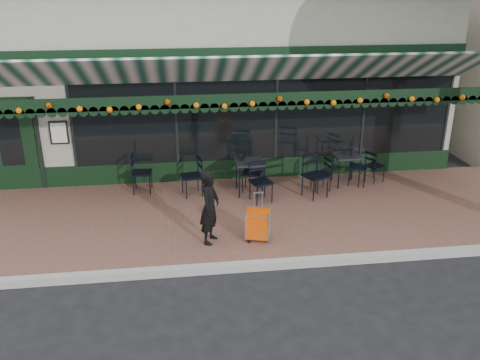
{
  "coord_description": "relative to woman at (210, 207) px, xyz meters",
  "views": [
    {
      "loc": [
        -1.01,
        -7.77,
        4.82
      ],
      "look_at": [
        0.21,
        1.6,
        1.05
      ],
      "focal_mm": 38.0,
      "sensor_mm": 36.0,
      "label": 1
    }
  ],
  "objects": [
    {
      "name": "ground",
      "position": [
        0.46,
        -0.79,
        -0.87
      ],
      "size": [
        80.0,
        80.0,
        0.0
      ],
      "primitive_type": "plane",
      "color": "black",
      "rests_on": "ground"
    },
    {
      "name": "restaurant_building",
      "position": [
        0.46,
        7.05,
        1.4
      ],
      "size": [
        12.0,
        9.6,
        4.5
      ],
      "color": "gray",
      "rests_on": "ground"
    },
    {
      "name": "cafe_table_a",
      "position": [
        3.46,
        2.46,
        -0.05
      ],
      "size": [
        0.61,
        0.61,
        0.75
      ],
      "color": "black",
      "rests_on": "sidewalk"
    },
    {
      "name": "cafe_table_b",
      "position": [
        1.07,
        2.23,
        -0.02
      ],
      "size": [
        0.64,
        0.64,
        0.78
      ],
      "color": "black",
      "rests_on": "sidewalk"
    },
    {
      "name": "woman",
      "position": [
        0.0,
        0.0,
        0.0
      ],
      "size": [
        0.52,
        0.62,
        1.44
      ],
      "primitive_type": "imported",
      "rotation": [
        0.0,
        0.0,
        1.17
      ],
      "color": "black",
      "rests_on": "sidewalk"
    },
    {
      "name": "suitcase",
      "position": [
        0.9,
        -0.07,
        -0.39
      ],
      "size": [
        0.48,
        0.36,
        0.99
      ],
      "rotation": [
        0.0,
        0.0,
        -0.3
      ],
      "color": "#DF4707",
      "rests_on": "sidewalk"
    },
    {
      "name": "chair_b_right",
      "position": [
        1.15,
        2.33,
        -0.28
      ],
      "size": [
        0.57,
        0.57,
        0.89
      ],
      "primitive_type": null,
      "rotation": [
        0.0,
        0.0,
        1.24
      ],
      "color": "black",
      "rests_on": "sidewalk"
    },
    {
      "name": "curb",
      "position": [
        0.46,
        -0.87,
        -0.8
      ],
      "size": [
        18.0,
        0.16,
        0.15
      ],
      "primitive_type": "cube",
      "color": "#9E9E99",
      "rests_on": "ground"
    },
    {
      "name": "chair_b_front",
      "position": [
        1.26,
        1.72,
        -0.27
      ],
      "size": [
        0.56,
        0.56,
        0.91
      ],
      "primitive_type": null,
      "rotation": [
        0.0,
        0.0,
        0.28
      ],
      "color": "black",
      "rests_on": "sidewalk"
    },
    {
      "name": "chair_a_left",
      "position": [
        2.76,
        2.17,
        -0.33
      ],
      "size": [
        0.47,
        0.47,
        0.79
      ],
      "primitive_type": null,
      "rotation": [
        0.0,
        0.0,
        -1.34
      ],
      "color": "black",
      "rests_on": "sidewalk"
    },
    {
      "name": "chair_a_front",
      "position": [
        2.53,
        1.83,
        -0.23
      ],
      "size": [
        0.65,
        0.65,
        0.99
      ],
      "primitive_type": null,
      "rotation": [
        0.0,
        0.0,
        0.42
      ],
      "color": "black",
      "rests_on": "sidewalk"
    },
    {
      "name": "chair_solo",
      "position": [
        -1.39,
        2.61,
        -0.26
      ],
      "size": [
        0.49,
        0.49,
        0.92
      ],
      "primitive_type": null,
      "rotation": [
        0.0,
        0.0,
        1.5
      ],
      "color": "black",
      "rests_on": "sidewalk"
    },
    {
      "name": "chair_a_extra",
      "position": [
        4.23,
        2.55,
        -0.33
      ],
      "size": [
        0.53,
        0.53,
        0.79
      ],
      "primitive_type": null,
      "rotation": [
        0.0,
        0.0,
        2.04
      ],
      "color": "black",
      "rests_on": "sidewalk"
    },
    {
      "name": "chair_a_right",
      "position": [
        3.74,
        2.41,
        -0.29
      ],
      "size": [
        0.58,
        0.58,
        0.87
      ],
      "primitive_type": null,
      "rotation": [
        0.0,
        0.0,
        1.14
      ],
      "color": "black",
      "rests_on": "sidewalk"
    },
    {
      "name": "sidewalk",
      "position": [
        0.46,
        1.21,
        -0.8
      ],
      "size": [
        18.0,
        4.0,
        0.15
      ],
      "primitive_type": "cube",
      "color": "brown",
      "rests_on": "ground"
    },
    {
      "name": "chair_b_left",
      "position": [
        -0.24,
        2.28,
        -0.27
      ],
      "size": [
        0.54,
        0.54,
        0.91
      ],
      "primitive_type": null,
      "rotation": [
        0.0,
        0.0,
        -1.36
      ],
      "color": "black",
      "rests_on": "sidewalk"
    }
  ]
}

